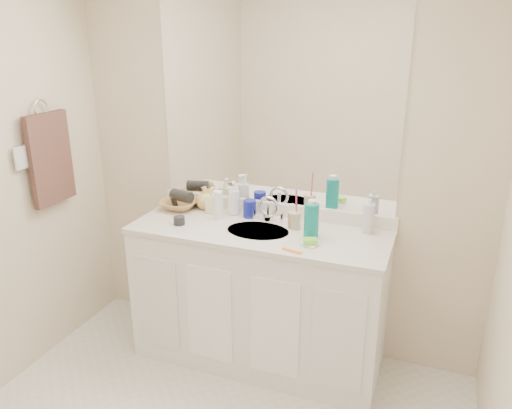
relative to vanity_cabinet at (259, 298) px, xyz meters
name	(u,v)px	position (x,y,z in m)	size (l,w,h in m)	color
wall_back	(275,165)	(0.00, 0.28, 0.77)	(2.60, 0.02, 2.40)	beige
vanity_cabinet	(259,298)	(0.00, 0.00, 0.00)	(1.50, 0.55, 0.85)	white
countertop	(259,232)	(0.00, 0.00, 0.44)	(1.52, 0.57, 0.03)	silver
backsplash	(274,209)	(0.00, 0.26, 0.50)	(1.52, 0.03, 0.08)	white
sink_basin	(258,232)	(0.00, -0.02, 0.44)	(0.37, 0.37, 0.02)	beige
faucet	(268,212)	(0.00, 0.16, 0.51)	(0.02, 0.02, 0.11)	silver
mirror	(275,106)	(0.00, 0.27, 1.14)	(1.48, 0.01, 1.20)	white
blue_mug	(250,209)	(-0.13, 0.17, 0.51)	(0.08, 0.08, 0.11)	#151C92
tan_cup	(294,220)	(0.19, 0.09, 0.50)	(0.07, 0.07, 0.10)	beige
toothbrush	(296,204)	(0.20, 0.09, 0.60)	(0.01, 0.01, 0.19)	#E03B64
mouthwash_bottle	(311,221)	(0.31, 0.00, 0.55)	(0.08, 0.08, 0.20)	#0A827B
clear_pump_bottle	(369,218)	(0.60, 0.18, 0.54)	(0.06, 0.06, 0.17)	silver
soap_dish	(310,244)	(0.34, -0.12, 0.46)	(0.09, 0.07, 0.01)	white
green_soap	(310,241)	(0.34, -0.12, 0.48)	(0.08, 0.05, 0.03)	#7AE437
orange_comb	(292,251)	(0.27, -0.23, 0.46)	(0.12, 0.02, 0.00)	orange
dark_jar	(179,220)	(-0.48, -0.10, 0.48)	(0.07, 0.07, 0.05)	#232227
extra_white_bottle	(219,205)	(-0.29, 0.07, 0.54)	(0.06, 0.06, 0.18)	white
soap_bottle_white	(234,198)	(-0.24, 0.18, 0.56)	(0.08, 0.08, 0.21)	white
soap_bottle_cream	(213,200)	(-0.38, 0.16, 0.54)	(0.08, 0.08, 0.17)	#FFFCCF
soap_bottle_yellow	(205,198)	(-0.45, 0.21, 0.53)	(0.12, 0.12, 0.15)	#EFC55D
wicker_basket	(179,204)	(-0.61, 0.15, 0.48)	(0.24, 0.24, 0.06)	#B07F47
hair_dryer	(182,196)	(-0.59, 0.15, 0.54)	(0.07, 0.07, 0.15)	black
towel_ring	(41,108)	(-1.27, -0.25, 1.12)	(0.11, 0.11, 0.01)	silver
hand_towel	(50,159)	(-1.25, -0.25, 0.82)	(0.04, 0.32, 0.55)	#33201B
switch_plate	(21,158)	(-1.27, -0.45, 0.88)	(0.01, 0.09, 0.13)	white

